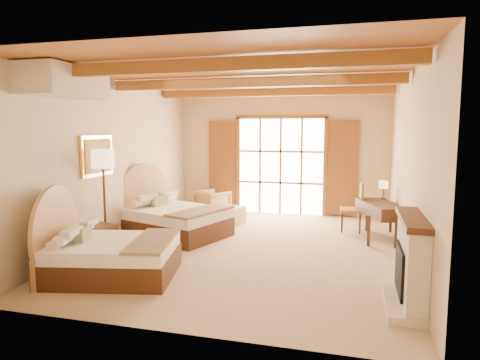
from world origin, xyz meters
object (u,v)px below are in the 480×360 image
(armchair, at_px, (213,203))
(nightstand, at_px, (100,240))
(desk, at_px, (381,220))
(bed_far, at_px, (170,217))
(bed_near, at_px, (105,252))

(armchair, bearing_deg, nightstand, 109.03)
(nightstand, height_order, desk, desk)
(nightstand, xyz_separation_m, desk, (4.88, 2.53, 0.12))
(bed_far, xyz_separation_m, desk, (4.28, 0.87, 0.01))
(bed_far, xyz_separation_m, nightstand, (-0.59, -1.66, -0.12))
(nightstand, xyz_separation_m, armchair, (0.80, 3.88, 0.05))
(bed_far, distance_m, armchair, 2.23)
(armchair, distance_m, desk, 4.29)
(bed_far, bearing_deg, desk, 30.30)
(bed_near, xyz_separation_m, armchair, (0.13, 4.77, -0.04))
(bed_far, bearing_deg, nightstand, -90.86)
(bed_far, distance_m, desk, 4.37)
(nightstand, distance_m, armchair, 3.96)
(bed_far, relative_size, desk, 1.61)
(bed_near, bearing_deg, armchair, 76.31)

